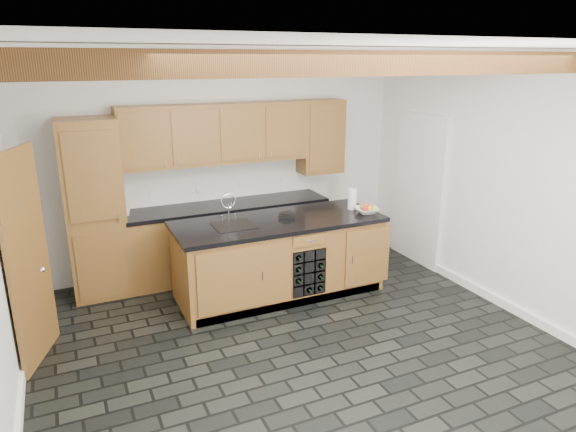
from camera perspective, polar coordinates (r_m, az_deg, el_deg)
name	(u,v)px	position (r m, az deg, el deg)	size (l,w,h in m)	color
ground	(304,350)	(5.18, 1.77, -14.70)	(5.00, 5.00, 0.00)	black
room_shell	(273,188)	(5.00, -1.63, 3.16)	(5.01, 5.00, 5.00)	white
back_cabinetry	(201,202)	(6.62, -9.67, 1.50)	(3.65, 0.62, 2.20)	brown
island	(280,257)	(6.13, -0.91, -4.59)	(2.48, 0.96, 0.93)	brown
faucet	(233,222)	(5.82, -6.15, -0.66)	(0.45, 0.40, 0.34)	black
kitchen_scale	(287,215)	(6.06, -0.14, 0.09)	(0.22, 0.18, 0.06)	black
fruit_bowl	(367,210)	(6.30, 8.73, 0.62)	(0.28, 0.28, 0.07)	silver
fruit_cluster	(367,207)	(6.29, 8.75, 0.95)	(0.16, 0.17, 0.07)	red
paper_towel	(352,199)	(6.43, 7.17, 1.89)	(0.11, 0.11, 0.26)	white
mug	(126,211)	(6.43, -17.57, 0.48)	(0.11, 0.11, 0.10)	white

